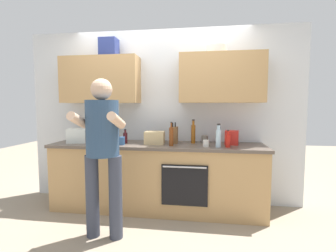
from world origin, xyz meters
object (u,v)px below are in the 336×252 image
cup_coffee (206,143)px  grocery_bag_bread (155,138)px  grocery_bag_crisps (232,138)px  grocery_bag_produce (77,136)px  bottle_syrup (193,133)px  bottle_juice (90,134)px  cup_stoneware (205,139)px  knife_block (174,135)px  bottle_vinegar (171,136)px  bottle_wine (125,137)px  person_standing (103,145)px  cup_tea (122,141)px  potted_herb (99,131)px  bottle_hotsauce (228,140)px  bottle_water (218,137)px

cup_coffee → grocery_bag_bread: bearing=171.3°
grocery_bag_crisps → grocery_bag_produce: size_ratio=0.74×
bottle_syrup → grocery_bag_bread: 0.53m
bottle_juice → cup_stoneware: bottle_juice is taller
cup_coffee → knife_block: bearing=154.7°
bottle_vinegar → cup_stoneware: bottle_vinegar is taller
bottle_wine → cup_stoneware: (1.07, 0.18, -0.03)m
bottle_syrup → grocery_bag_bread: (-0.51, -0.13, -0.05)m
grocery_bag_bread → knife_block: bearing=22.1°
bottle_vinegar → grocery_bag_produce: bottle_vinegar is taller
person_standing → grocery_bag_bread: 0.87m
person_standing → bottle_juice: size_ratio=7.58×
cup_tea → bottle_syrup: bearing=16.0°
person_standing → grocery_bag_crisps: (1.41, 0.87, -0.01)m
bottle_syrup → potted_herb: 1.36m
bottle_wine → grocery_bag_crisps: (1.42, 0.08, 0.01)m
bottle_juice → bottle_wine: bearing=-18.2°
bottle_vinegar → cup_coffee: 0.44m
bottle_vinegar → grocery_bag_produce: 1.32m
grocery_bag_bread → bottle_syrup: bearing=14.9°
cup_stoneware → grocery_bag_crisps: bearing=-16.2°
bottle_vinegar → grocery_bag_crisps: (0.77, 0.22, -0.03)m
person_standing → bottle_hotsauce: person_standing is taller
grocery_bag_produce → person_standing: bearing=-47.0°
bottle_wine → bottle_water: bearing=-7.0°
person_standing → bottle_water: (1.23, 0.64, 0.02)m
person_standing → grocery_bag_produce: bearing=133.0°
cup_coffee → knife_block: 0.48m
cup_tea → cup_stoneware: (1.07, 0.33, -0.00)m
bottle_vinegar → grocery_bag_bread: (-0.24, 0.12, -0.04)m
bottle_juice → person_standing: bearing=-57.6°
person_standing → cup_tea: (-0.01, 0.64, -0.05)m
potted_herb → grocery_bag_crisps: bearing=-1.8°
bottle_syrup → bottle_water: bearing=-39.8°
person_standing → bottle_wine: (-0.01, 0.79, -0.02)m
bottle_juice → grocery_bag_bread: size_ratio=0.86×
potted_herb → grocery_bag_bread: potted_herb is taller
bottle_wine → grocery_bag_bread: 0.41m
grocery_bag_produce → grocery_bag_bread: (1.08, 0.04, -0.01)m
grocery_bag_crisps → grocery_bag_bread: size_ratio=0.72×
bottle_vinegar → knife_block: bearing=87.9°
cup_coffee → bottle_vinegar: bearing=-177.6°
knife_block → grocery_bag_produce: bearing=-174.1°
bottle_water → knife_block: size_ratio=1.02×
bottle_hotsauce → cup_stoneware: bottle_hotsauce is taller
cup_stoneware → knife_block: knife_block is taller
grocery_bag_crisps → knife_block: bearing=-179.8°
bottle_hotsauce → knife_block: size_ratio=0.76×
bottle_vinegar → cup_stoneware: bearing=37.4°
person_standing → cup_coffee: (1.07, 0.66, -0.06)m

